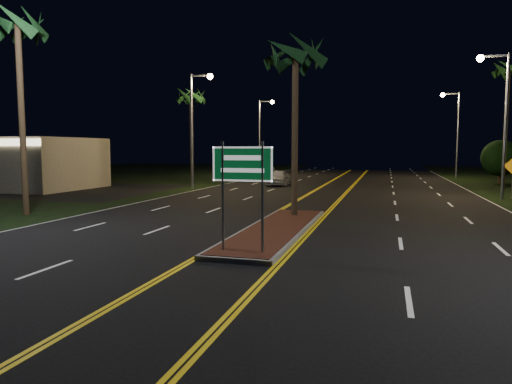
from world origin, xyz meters
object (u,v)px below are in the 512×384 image
(palm_left_far, at_px, (191,97))
(palm_right_far, at_px, (509,71))
(median_island, at_px, (276,229))
(commercial_building, at_px, (0,163))
(streetlight_left_far, at_px, (262,128))
(car_far, at_px, (266,173))
(shrub_far, at_px, (500,158))
(highway_sign, at_px, (242,174))
(streetlight_right_mid, at_px, (499,108))
(streetlight_left_mid, at_px, (196,117))
(palm_median, at_px, (295,54))
(car_near, at_px, (278,176))
(streetlight_right_far, at_px, (454,125))
(palm_left_near, at_px, (18,28))

(palm_left_far, xyz_separation_m, palm_right_far, (25.60, 2.00, 1.40))
(median_island, distance_m, commercial_building, 29.13)
(streetlight_left_far, relative_size, car_far, 1.95)
(shrub_far, bearing_deg, streetlight_left_far, 161.86)
(highway_sign, bearing_deg, palm_left_far, 116.92)
(median_island, distance_m, streetlight_right_mid, 19.20)
(palm_left_far, distance_m, palm_right_far, 25.72)
(shrub_far, bearing_deg, streetlight_right_mid, -102.82)
(streetlight_left_mid, relative_size, shrub_far, 2.27)
(median_island, distance_m, palm_left_far, 25.76)
(palm_median, distance_m, shrub_far, 29.41)
(streetlight_right_mid, relative_size, palm_right_far, 0.87)
(streetlight_left_far, bearing_deg, commercial_building, -122.65)
(streetlight_right_mid, height_order, palm_median, streetlight_right_mid)
(car_far, bearing_deg, palm_left_far, -136.74)
(median_island, bearing_deg, car_near, 103.06)
(median_island, bearing_deg, streetlight_right_far, 73.13)
(streetlight_left_far, bearing_deg, car_far, -72.69)
(streetlight_left_mid, distance_m, streetlight_right_far, 27.83)
(streetlight_left_mid, bearing_deg, commercial_building, -165.39)
(streetlight_left_far, relative_size, streetlight_right_mid, 1.00)
(palm_left_near, distance_m, palm_right_far, 33.53)
(streetlight_right_mid, bearing_deg, streetlight_left_mid, 174.62)
(streetlight_left_mid, distance_m, palm_median, 17.25)
(median_island, xyz_separation_m, streetlight_left_far, (-10.61, 37.00, 5.57))
(streetlight_right_mid, distance_m, palm_left_near, 27.19)
(streetlight_left_far, xyz_separation_m, shrub_far, (24.41, -8.00, -3.32))
(palm_right_far, bearing_deg, streetlight_left_mid, -165.63)
(median_island, distance_m, car_far, 28.24)
(shrub_far, bearing_deg, streetlight_right_far, 117.98)
(median_island, relative_size, streetlight_right_mid, 1.14)
(streetlight_right_far, relative_size, palm_left_far, 1.02)
(streetlight_left_mid, bearing_deg, palm_median, -51.83)
(median_island, distance_m, highway_sign, 4.80)
(palm_right_far, height_order, car_far, palm_right_far)
(car_near, bearing_deg, streetlight_right_far, 37.58)
(streetlight_right_mid, bearing_deg, commercial_building, -176.86)
(streetlight_right_mid, height_order, shrub_far, streetlight_right_mid)
(median_island, distance_m, palm_right_far, 27.84)
(highway_sign, xyz_separation_m, shrub_far, (13.80, 33.20, -0.07))
(commercial_building, relative_size, streetlight_right_mid, 1.67)
(palm_left_near, bearing_deg, palm_left_far, 90.86)
(streetlight_right_far, distance_m, shrub_far, 7.56)
(streetlight_left_far, distance_m, car_far, 11.37)
(streetlight_left_mid, height_order, car_far, streetlight_left_mid)
(streetlight_right_mid, height_order, car_far, streetlight_right_mid)
(median_island, distance_m, car_near, 22.35)
(commercial_building, height_order, car_far, commercial_building)
(streetlight_left_mid, distance_m, streetlight_left_far, 20.00)
(median_island, xyz_separation_m, streetlight_right_far, (10.61, 35.00, 5.57))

